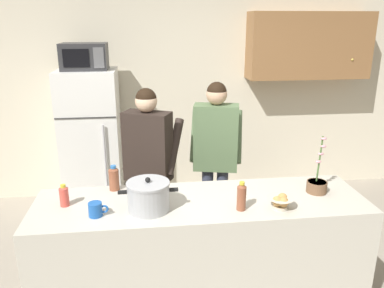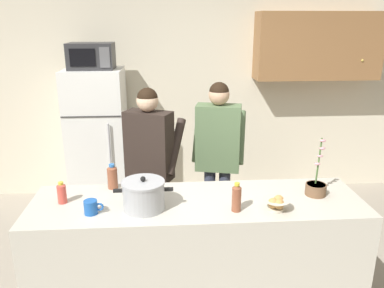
{
  "view_description": "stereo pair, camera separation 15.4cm",
  "coord_description": "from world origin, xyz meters",
  "px_view_note": "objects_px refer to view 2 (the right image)",
  "views": [
    {
      "loc": [
        -0.37,
        -2.48,
        2.15
      ],
      "look_at": [
        0.0,
        0.55,
        1.17
      ],
      "focal_mm": 36.03,
      "sensor_mm": 36.0,
      "label": 1
    },
    {
      "loc": [
        -0.22,
        -2.49,
        2.15
      ],
      "look_at": [
        0.0,
        0.55,
        1.17
      ],
      "focal_mm": 36.03,
      "sensor_mm": 36.0,
      "label": 2
    }
  ],
  "objects_px": {
    "bread_bowl": "(276,204)",
    "bottle_near_edge": "(112,176)",
    "coffee_mug": "(91,207)",
    "potted_orchid": "(316,187)",
    "cooking_pot": "(144,195)",
    "bottle_far_corner": "(62,193)",
    "bottle_mid_counter": "(237,197)",
    "microwave": "(91,56)",
    "refrigerator": "(98,140)",
    "person_by_sink": "(218,147)",
    "person_near_pot": "(150,155)"
  },
  "relations": [
    {
      "from": "bread_bowl",
      "to": "person_by_sink",
      "type": "bearing_deg",
      "value": 102.16
    },
    {
      "from": "person_by_sink",
      "to": "bottle_mid_counter",
      "type": "distance_m",
      "value": 1.11
    },
    {
      "from": "bottle_mid_counter",
      "to": "bottle_far_corner",
      "type": "distance_m",
      "value": 1.22
    },
    {
      "from": "person_near_pot",
      "to": "bottle_far_corner",
      "type": "xyz_separation_m",
      "value": [
        -0.59,
        -0.74,
        -0.0
      ]
    },
    {
      "from": "microwave",
      "to": "bottle_far_corner",
      "type": "xyz_separation_m",
      "value": [
        0.05,
        -1.79,
        -0.79
      ]
    },
    {
      "from": "microwave",
      "to": "bottle_far_corner",
      "type": "bearing_deg",
      "value": -88.55
    },
    {
      "from": "microwave",
      "to": "bread_bowl",
      "type": "xyz_separation_m",
      "value": [
        1.52,
        -2.02,
        -0.81
      ]
    },
    {
      "from": "coffee_mug",
      "to": "potted_orchid",
      "type": "distance_m",
      "value": 1.61
    },
    {
      "from": "cooking_pot",
      "to": "bread_bowl",
      "type": "bearing_deg",
      "value": -6.0
    },
    {
      "from": "person_by_sink",
      "to": "coffee_mug",
      "type": "height_order",
      "value": "person_by_sink"
    },
    {
      "from": "refrigerator",
      "to": "person_near_pot",
      "type": "relative_size",
      "value": 1.02
    },
    {
      "from": "bottle_near_edge",
      "to": "potted_orchid",
      "type": "height_order",
      "value": "potted_orchid"
    },
    {
      "from": "refrigerator",
      "to": "bottle_far_corner",
      "type": "height_order",
      "value": "refrigerator"
    },
    {
      "from": "coffee_mug",
      "to": "bottle_near_edge",
      "type": "xyz_separation_m",
      "value": [
        0.09,
        0.41,
        0.05
      ]
    },
    {
      "from": "bread_bowl",
      "to": "potted_orchid",
      "type": "bearing_deg",
      "value": 31.89
    },
    {
      "from": "bread_bowl",
      "to": "bottle_mid_counter",
      "type": "xyz_separation_m",
      "value": [
        -0.27,
        0.02,
        0.05
      ]
    },
    {
      "from": "person_near_pot",
      "to": "coffee_mug",
      "type": "height_order",
      "value": "person_near_pot"
    },
    {
      "from": "refrigerator",
      "to": "person_near_pot",
      "type": "bearing_deg",
      "value": -59.26
    },
    {
      "from": "refrigerator",
      "to": "person_by_sink",
      "type": "relative_size",
      "value": 1.01
    },
    {
      "from": "coffee_mug",
      "to": "bread_bowl",
      "type": "distance_m",
      "value": 1.24
    },
    {
      "from": "person_near_pot",
      "to": "person_by_sink",
      "type": "distance_m",
      "value": 0.66
    },
    {
      "from": "bread_bowl",
      "to": "bottle_near_edge",
      "type": "relative_size",
      "value": 0.94
    },
    {
      "from": "person_by_sink",
      "to": "potted_orchid",
      "type": "relative_size",
      "value": 3.67
    },
    {
      "from": "person_by_sink",
      "to": "bread_bowl",
      "type": "distance_m",
      "value": 1.16
    },
    {
      "from": "bottle_mid_counter",
      "to": "bread_bowl",
      "type": "bearing_deg",
      "value": -3.67
    },
    {
      "from": "cooking_pot",
      "to": "person_near_pot",
      "type": "bearing_deg",
      "value": 89.13
    },
    {
      "from": "microwave",
      "to": "coffee_mug",
      "type": "relative_size",
      "value": 3.66
    },
    {
      "from": "potted_orchid",
      "to": "bottle_near_edge",
      "type": "bearing_deg",
      "value": 171.33
    },
    {
      "from": "bottle_mid_counter",
      "to": "bottle_far_corner",
      "type": "xyz_separation_m",
      "value": [
        -1.2,
        0.21,
        -0.02
      ]
    },
    {
      "from": "bottle_near_edge",
      "to": "bread_bowl",
      "type": "bearing_deg",
      "value": -21.57
    },
    {
      "from": "bottle_near_edge",
      "to": "bottle_mid_counter",
      "type": "distance_m",
      "value": 0.98
    },
    {
      "from": "microwave",
      "to": "bottle_mid_counter",
      "type": "height_order",
      "value": "microwave"
    },
    {
      "from": "coffee_mug",
      "to": "bottle_far_corner",
      "type": "distance_m",
      "value": 0.29
    },
    {
      "from": "bread_bowl",
      "to": "bottle_far_corner",
      "type": "xyz_separation_m",
      "value": [
        -1.47,
        0.22,
        0.03
      ]
    },
    {
      "from": "person_by_sink",
      "to": "cooking_pot",
      "type": "xyz_separation_m",
      "value": [
        -0.65,
        -1.04,
        0.01
      ]
    },
    {
      "from": "bread_bowl",
      "to": "refrigerator",
      "type": "bearing_deg",
      "value": 126.66
    },
    {
      "from": "bottle_far_corner",
      "to": "potted_orchid",
      "type": "bearing_deg",
      "value": 0.01
    },
    {
      "from": "cooking_pot",
      "to": "bottle_far_corner",
      "type": "height_order",
      "value": "cooking_pot"
    },
    {
      "from": "microwave",
      "to": "cooking_pot",
      "type": "xyz_separation_m",
      "value": [
        0.62,
        -1.92,
        -0.76
      ]
    },
    {
      "from": "refrigerator",
      "to": "person_by_sink",
      "type": "bearing_deg",
      "value": -35.52
    },
    {
      "from": "microwave",
      "to": "person_near_pot",
      "type": "xyz_separation_m",
      "value": [
        0.64,
        -1.05,
        -0.78
      ]
    },
    {
      "from": "cooking_pot",
      "to": "bottle_near_edge",
      "type": "distance_m",
      "value": 0.44
    },
    {
      "from": "refrigerator",
      "to": "bottle_far_corner",
      "type": "xyz_separation_m",
      "value": [
        0.05,
        -1.82,
        0.18
      ]
    },
    {
      "from": "cooking_pot",
      "to": "bottle_mid_counter",
      "type": "height_order",
      "value": "cooking_pot"
    },
    {
      "from": "coffee_mug",
      "to": "potted_orchid",
      "type": "relative_size",
      "value": 0.3
    },
    {
      "from": "bread_bowl",
      "to": "coffee_mug",
      "type": "bearing_deg",
      "value": 177.88
    },
    {
      "from": "microwave",
      "to": "bottle_far_corner",
      "type": "distance_m",
      "value": 1.96
    },
    {
      "from": "bread_bowl",
      "to": "bottle_far_corner",
      "type": "height_order",
      "value": "bottle_far_corner"
    },
    {
      "from": "cooking_pot",
      "to": "potted_orchid",
      "type": "height_order",
      "value": "potted_orchid"
    },
    {
      "from": "bottle_mid_counter",
      "to": "cooking_pot",
      "type": "bearing_deg",
      "value": 173.0
    }
  ]
}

